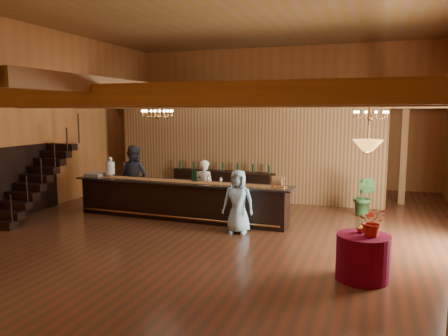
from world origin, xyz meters
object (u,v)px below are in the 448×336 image
(beverage_dispenser, at_px, (110,167))
(floor_plant, at_px, (365,196))
(chandelier_right, at_px, (371,114))
(staff_second, at_px, (134,177))
(backbar_shelf, at_px, (223,186))
(bartender, at_px, (205,188))
(raffle_drum, at_px, (278,181))
(tasting_bar, at_px, (180,200))
(chandelier_left, at_px, (157,113))
(guest, at_px, (238,202))
(round_table, at_px, (363,257))
(pendant_lamp, at_px, (368,145))

(beverage_dispenser, xyz_separation_m, floor_plant, (7.13, 1.88, -0.77))
(chandelier_right, distance_m, floor_plant, 2.77)
(staff_second, bearing_deg, backbar_shelf, -128.35)
(backbar_shelf, relative_size, bartender, 2.21)
(raffle_drum, xyz_separation_m, floor_plant, (2.07, 2.15, -0.66))
(tasting_bar, xyz_separation_m, backbar_shelf, (0.29, 2.81, -0.04))
(backbar_shelf, bearing_deg, floor_plant, -1.82)
(floor_plant, bearing_deg, chandelier_left, -152.95)
(chandelier_left, bearing_deg, staff_second, 138.43)
(guest, xyz_separation_m, floor_plant, (2.91, 2.81, -0.21))
(tasting_bar, bearing_deg, floor_plant, 24.39)
(beverage_dispenser, height_order, guest, beverage_dispenser)
(beverage_dispenser, xyz_separation_m, raffle_drum, (5.07, -0.27, -0.11))
(chandelier_left, bearing_deg, backbar_shelf, 79.93)
(staff_second, bearing_deg, round_table, 160.36)
(pendant_lamp, bearing_deg, floor_plant, 90.90)
(tasting_bar, distance_m, guest, 2.11)
(pendant_lamp, bearing_deg, guest, 144.31)
(raffle_drum, bearing_deg, bartender, 160.93)
(chandelier_left, xyz_separation_m, pendant_lamp, (5.23, -2.32, -0.53))
(bartender, relative_size, guest, 1.02)
(beverage_dispenser, bearing_deg, floor_plant, 14.79)
(chandelier_right, relative_size, floor_plant, 0.70)
(tasting_bar, xyz_separation_m, chandelier_right, (4.93, 0.51, 2.37))
(round_table, distance_m, guest, 3.69)
(chandelier_left, height_order, chandelier_right, same)
(raffle_drum, height_order, pendant_lamp, pendant_lamp)
(tasting_bar, xyz_separation_m, floor_plant, (4.84, 2.01, 0.03))
(backbar_shelf, relative_size, pendant_lamp, 3.94)
(floor_plant, bearing_deg, tasting_bar, -157.46)
(raffle_drum, relative_size, floor_plant, 0.30)
(beverage_dispenser, relative_size, bartender, 0.37)
(raffle_drum, xyz_separation_m, bartender, (-2.28, 0.79, -0.43))
(raffle_drum, height_order, chandelier_right, chandelier_right)
(raffle_drum, bearing_deg, chandelier_left, -171.09)
(tasting_bar, relative_size, backbar_shelf, 1.80)
(tasting_bar, bearing_deg, staff_second, 159.42)
(beverage_dispenser, distance_m, bartender, 2.88)
(beverage_dispenser, xyz_separation_m, pendant_lamp, (7.21, -3.07, 1.06))
(tasting_bar, relative_size, chandelier_right, 7.97)
(chandelier_right, xyz_separation_m, pendant_lamp, (-0.01, -3.46, -0.50))
(chandelier_right, height_order, staff_second, chandelier_right)
(guest, bearing_deg, staff_second, 154.49)
(round_table, height_order, floor_plant, floor_plant)
(beverage_dispenser, relative_size, floor_plant, 0.52)
(chandelier_left, distance_m, guest, 3.12)
(bartender, bearing_deg, round_table, 152.24)
(tasting_bar, xyz_separation_m, beverage_dispenser, (-2.29, 0.13, 0.81))
(tasting_bar, relative_size, pendant_lamp, 7.08)
(chandelier_left, relative_size, bartender, 0.50)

